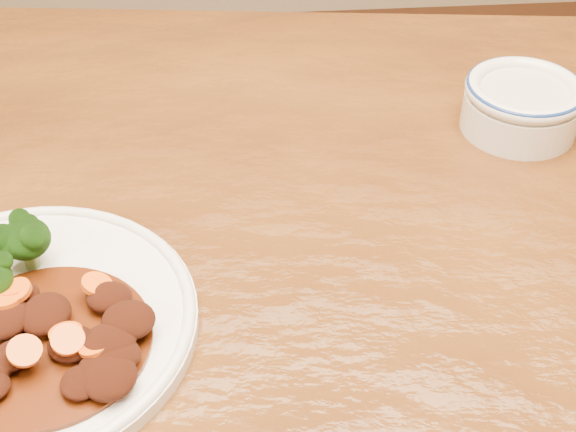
{
  "coord_description": "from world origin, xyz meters",
  "views": [
    {
      "loc": [
        -0.08,
        -0.5,
        1.21
      ],
      "look_at": [
        -0.03,
        0.02,
        0.77
      ],
      "focal_mm": 50.0,
      "sensor_mm": 36.0,
      "label": 1
    }
  ],
  "objects": [
    {
      "name": "dip_bowl",
      "position": [
        0.22,
        0.17,
        0.78
      ],
      "size": [
        0.12,
        0.12,
        0.05
      ],
      "rotation": [
        0.0,
        0.0,
        -0.16
      ],
      "color": "silver",
      "rests_on": "dining_table"
    },
    {
      "name": "mince_stew",
      "position": [
        -0.21,
        -0.1,
        0.77
      ],
      "size": [
        0.16,
        0.16,
        0.03
      ],
      "color": "#4A1F08",
      "rests_on": "dinner_plate"
    },
    {
      "name": "dining_table",
      "position": [
        -0.0,
        0.0,
        0.67
      ],
      "size": [
        1.6,
        1.07,
        0.75
      ],
      "rotation": [
        0.0,
        0.0,
        -0.12
      ],
      "color": "#5F3410",
      "rests_on": "ground"
    },
    {
      "name": "dinner_plate",
      "position": [
        -0.24,
        -0.07,
        0.76
      ],
      "size": [
        0.27,
        0.27,
        0.02
      ],
      "rotation": [
        0.0,
        0.0,
        0.03
      ],
      "color": "silver",
      "rests_on": "dining_table"
    }
  ]
}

